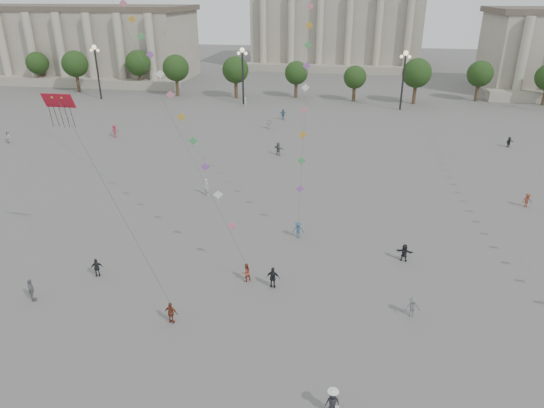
# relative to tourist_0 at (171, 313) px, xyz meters

# --- Properties ---
(ground) EXTENTS (360.00, 360.00, 0.00)m
(ground) POSITION_rel_tourist_0_xyz_m (4.68, -2.30, -0.79)
(ground) COLOR #555350
(ground) RESTS_ON ground
(hall_west) EXTENTS (84.00, 26.22, 17.20)m
(hall_west) POSITION_rel_tourist_0_xyz_m (-70.32, 91.59, 7.64)
(hall_west) COLOR gray
(hall_west) RESTS_ON ground
(hall_central) EXTENTS (48.30, 34.30, 35.50)m
(hall_central) POSITION_rel_tourist_0_xyz_m (4.68, 126.92, 13.44)
(hall_central) COLOR gray
(hall_central) RESTS_ON ground
(tree_row) EXTENTS (137.12, 5.12, 8.00)m
(tree_row) POSITION_rel_tourist_0_xyz_m (4.68, 75.70, 4.60)
(tree_row) COLOR #3D2E1E
(tree_row) RESTS_ON ground
(lamp_post_far_west) EXTENTS (2.00, 0.90, 10.65)m
(lamp_post_far_west) POSITION_rel_tourist_0_xyz_m (-40.32, 67.70, 6.56)
(lamp_post_far_west) COLOR #262628
(lamp_post_far_west) RESTS_ON ground
(lamp_post_mid_west) EXTENTS (2.00, 0.90, 10.65)m
(lamp_post_mid_west) POSITION_rel_tourist_0_xyz_m (-10.32, 67.70, 6.56)
(lamp_post_mid_west) COLOR #262628
(lamp_post_mid_west) RESTS_ON ground
(lamp_post_mid_east) EXTENTS (2.00, 0.90, 10.65)m
(lamp_post_mid_east) POSITION_rel_tourist_0_xyz_m (19.68, 67.70, 6.56)
(lamp_post_mid_east) COLOR #262628
(lamp_post_mid_east) RESTS_ON ground
(person_crowd_0) EXTENTS (1.16, 0.91, 1.85)m
(person_crowd_0) POSITION_rel_tourist_0_xyz_m (-0.84, 56.59, 0.13)
(person_crowd_0) COLOR #385C7F
(person_crowd_0) RESTS_ON ground
(person_crowd_1) EXTENTS (1.01, 1.09, 1.79)m
(person_crowd_1) POSITION_rel_tourist_0_xyz_m (-38.42, 36.24, 0.10)
(person_crowd_1) COLOR #BABBB6
(person_crowd_1) RESTS_ON ground
(person_crowd_2) EXTENTS (1.31, 1.41, 1.91)m
(person_crowd_2) POSITION_rel_tourist_0_xyz_m (-24.42, 41.56, 0.17)
(person_crowd_2) COLOR #A02B44
(person_crowd_2) RESTS_ON ground
(person_crowd_3) EXTENTS (1.45, 0.67, 1.51)m
(person_crowd_3) POSITION_rel_tourist_0_xyz_m (16.00, 10.98, -0.04)
(person_crowd_3) COLOR black
(person_crowd_3) RESTS_ON ground
(person_crowd_4) EXTENTS (1.55, 1.22, 1.65)m
(person_crowd_4) POSITION_rel_tourist_0_xyz_m (-2.14, 50.36, 0.03)
(person_crowd_4) COLOR beige
(person_crowd_4) RESTS_ON ground
(person_crowd_6) EXTENTS (1.09, 0.76, 1.54)m
(person_crowd_6) POSITION_rel_tourist_0_xyz_m (15.97, 3.38, -0.02)
(person_crowd_6) COLOR slate
(person_crowd_6) RESTS_ON ground
(person_crowd_8) EXTENTS (1.05, 0.72, 1.49)m
(person_crowd_8) POSITION_rel_tourist_0_xyz_m (29.30, 24.21, -0.04)
(person_crowd_8) COLOR maroon
(person_crowd_8) RESTS_ON ground
(person_crowd_9) EXTENTS (1.39, 1.15, 1.49)m
(person_crowd_9) POSITION_rel_tourist_0_xyz_m (33.23, 46.07, -0.05)
(person_crowd_9) COLOR black
(person_crowd_9) RESTS_ON ground
(person_crowd_10) EXTENTS (0.72, 0.80, 1.84)m
(person_crowd_10) POSITION_rel_tourist_0_xyz_m (-9.36, 65.29, 0.13)
(person_crowd_10) COLOR silver
(person_crowd_10) RESTS_ON ground
(person_crowd_12) EXTENTS (1.68, 1.28, 1.77)m
(person_crowd_12) POSITION_rel_tourist_0_xyz_m (1.42, 37.01, 0.09)
(person_crowd_12) COLOR #5C5C61
(person_crowd_12) RESTS_ON ground
(person_crowd_13) EXTENTS (0.82, 0.75, 1.88)m
(person_crowd_13) POSITION_rel_tourist_0_xyz_m (-4.09, 21.86, 0.15)
(person_crowd_13) COLOR #B7B7B2
(person_crowd_13) RESTS_ON ground
(tourist_0) EXTENTS (0.97, 0.51, 1.58)m
(tourist_0) POSITION_rel_tourist_0_xyz_m (0.00, 0.00, 0.00)
(tourist_0) COLOR brown
(tourist_0) RESTS_ON ground
(tourist_1) EXTENTS (1.02, 0.45, 1.71)m
(tourist_1) POSITION_rel_tourist_0_xyz_m (6.01, 5.30, 0.07)
(tourist_1) COLOR black
(tourist_1) RESTS_ON ground
(tourist_3) EXTENTS (1.00, 1.05, 1.75)m
(tourist_3) POSITION_rel_tourist_0_xyz_m (-10.74, 0.75, 0.08)
(tourist_3) COLOR slate
(tourist_3) RESTS_ON ground
(tourist_4) EXTENTS (0.99, 0.73, 1.55)m
(tourist_4) POSITION_rel_tourist_0_xyz_m (-7.72, 4.54, -0.01)
(tourist_4) COLOR black
(tourist_4) RESTS_ON ground
(kite_flyer_0) EXTENTS (0.91, 0.90, 1.48)m
(kite_flyer_0) POSITION_rel_tourist_0_xyz_m (3.84, 5.87, -0.05)
(kite_flyer_0) COLOR #953B28
(kite_flyer_0) RESTS_ON ground
(kite_flyer_1) EXTENTS (1.07, 0.69, 1.55)m
(kite_flyer_1) POSITION_rel_tourist_0_xyz_m (6.92, 13.59, -0.01)
(kite_flyer_1) COLOR #335073
(kite_flyer_1) RESTS_ON ground
(hat_person) EXTENTS (0.84, 0.64, 1.69)m
(hat_person) POSITION_rel_tourist_0_xyz_m (11.04, -5.93, 0.04)
(hat_person) COLOR black
(hat_person) RESTS_ON ground
(dragon_kite) EXTENTS (5.44, 2.69, 15.60)m
(dragon_kite) POSITION_rel_tourist_0_xyz_m (-8.58, 4.80, 12.09)
(dragon_kite) COLOR #A81124
(dragon_kite) RESTS_ON ground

